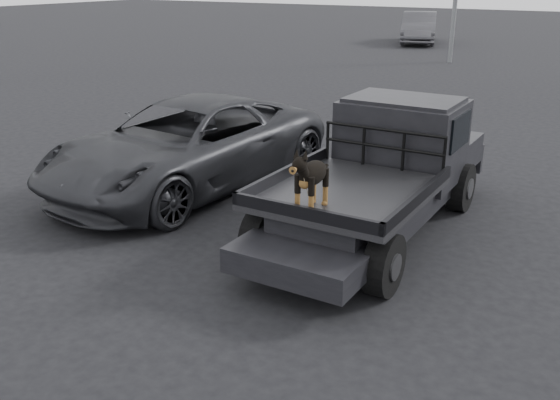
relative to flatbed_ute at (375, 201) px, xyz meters
The scene contains 7 objects.
ground 1.96m from the flatbed_ute, 67.32° to the right, with size 120.00×120.00×0.00m, color black.
flatbed_ute is the anchor object (origin of this frame).
ute_cab 1.31m from the flatbed_ute, 90.00° to the left, with size 1.72×1.30×0.88m, color black, non-canonical shape.
headache_rack 0.76m from the flatbed_ute, 90.00° to the left, with size 1.80×0.08×0.55m, color black, non-canonical shape.
dog 1.96m from the flatbed_ute, 93.11° to the right, with size 0.32×0.60×0.74m, color black, non-canonical shape.
parked_suv 3.58m from the flatbed_ute, behind, with size 2.50×5.43×1.51m, color #2A2B2F.
distant_car_a 25.97m from the flatbed_ute, 107.69° to the left, with size 1.67×4.80×1.58m, color #49484D.
Camera 1 is at (2.39, -6.13, 3.56)m, focal length 40.00 mm.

